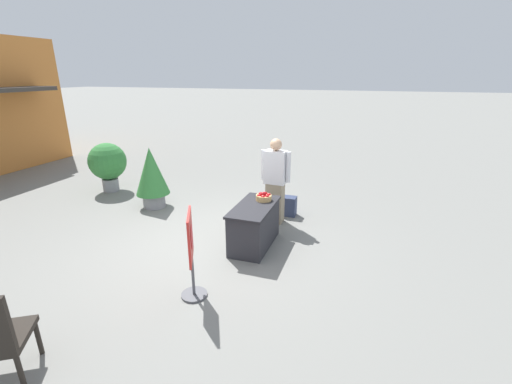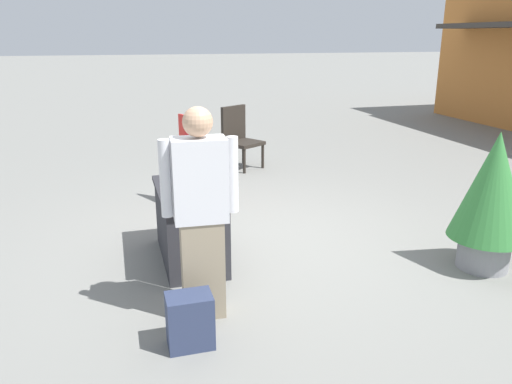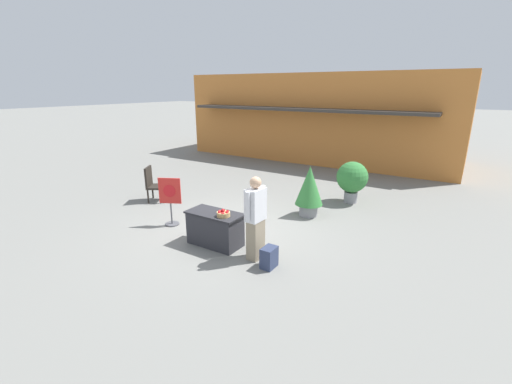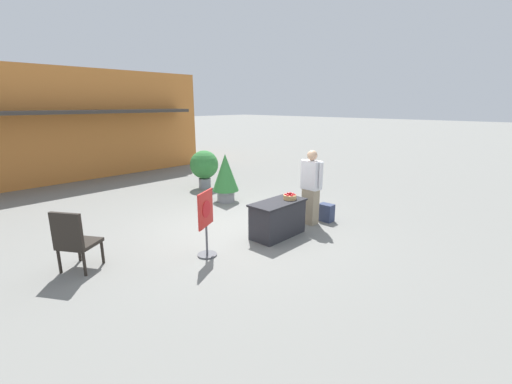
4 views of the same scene
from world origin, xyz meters
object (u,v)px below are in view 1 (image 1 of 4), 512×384
object	(u,v)px
display_table	(254,225)
apple_basket	(264,197)
backpack	(288,206)
poster_board	(191,253)
potted_plant_near_left	(108,163)
potted_plant_far_left	(151,175)
person_visitor	(275,181)

from	to	relation	value
display_table	apple_basket	size ratio (longest dim) A/B	4.49
backpack	poster_board	bearing A→B (deg)	170.21
poster_board	potted_plant_near_left	world-z (taller)	potted_plant_near_left
potted_plant_far_left	potted_plant_near_left	distance (m)	1.86
person_visitor	poster_board	size ratio (longest dim) A/B	1.40
apple_basket	backpack	world-z (taller)	apple_basket
apple_basket	backpack	size ratio (longest dim) A/B	0.67
potted_plant_far_left	poster_board	bearing A→B (deg)	-137.33
apple_basket	display_table	bearing A→B (deg)	166.11
apple_basket	backpack	distance (m)	1.38
display_table	backpack	xyz separation A→B (m)	(1.53, -0.25, -0.17)
person_visitor	potted_plant_near_left	bearing A→B (deg)	-93.24
person_visitor	backpack	size ratio (longest dim) A/B	4.14
backpack	potted_plant_far_left	xyz separation A→B (m)	(-0.52, 3.03, 0.57)
person_visitor	backpack	bearing A→B (deg)	160.39
display_table	person_visitor	bearing A→B (deg)	-3.37
display_table	poster_board	xyz separation A→B (m)	(-1.67, 0.31, 0.28)
person_visitor	backpack	xyz separation A→B (m)	(0.42, -0.18, -0.68)
potted_plant_far_left	potted_plant_near_left	xyz separation A→B (m)	(0.62, 1.75, -0.02)
potted_plant_near_left	display_table	bearing A→B (deg)	-109.86
poster_board	potted_plant_near_left	size ratio (longest dim) A/B	0.98
display_table	potted_plant_near_left	xyz separation A→B (m)	(1.64, 4.54, 0.37)
display_table	person_visitor	distance (m)	1.22
poster_board	potted_plant_far_left	size ratio (longest dim) A/B	0.89
apple_basket	person_visitor	xyz separation A→B (m)	(0.80, 0.01, 0.06)
person_visitor	potted_plant_far_left	size ratio (longest dim) A/B	1.25
backpack	potted_plant_far_left	size ratio (longest dim) A/B	0.30
display_table	backpack	distance (m)	1.56
person_visitor	potted_plant_near_left	world-z (taller)	person_visitor
potted_plant_near_left	potted_plant_far_left	bearing A→B (deg)	-109.60
person_visitor	backpack	distance (m)	0.82
apple_basket	person_visitor	bearing A→B (deg)	0.71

